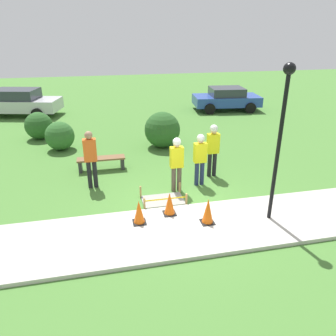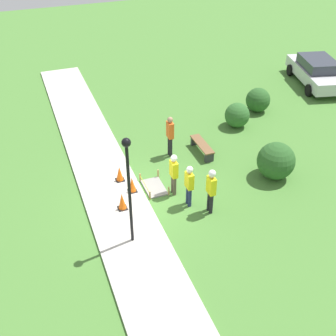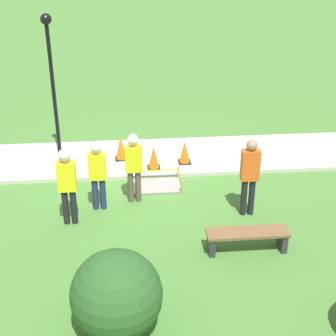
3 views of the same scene
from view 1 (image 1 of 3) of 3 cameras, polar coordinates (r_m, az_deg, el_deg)
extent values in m
plane|color=#477A33|center=(9.46, 2.82, -6.93)|extent=(60.00, 60.00, 0.00)
cube|color=#BCB7AD|center=(8.50, 4.88, -10.39)|extent=(28.00, 2.29, 0.10)
cube|color=gray|center=(9.76, -0.88, -5.69)|extent=(1.22, 0.76, 0.06)
cube|color=tan|center=(9.27, -4.13, -6.30)|extent=(0.05, 0.05, 0.38)
cube|color=tan|center=(9.49, 3.21, -5.53)|extent=(0.05, 0.05, 0.38)
cube|color=tan|center=(9.93, -4.80, -4.19)|extent=(0.05, 0.05, 0.38)
cube|color=tan|center=(10.14, 2.06, -3.51)|extent=(0.05, 0.05, 0.38)
cube|color=yellow|center=(9.31, -0.41, -5.41)|extent=(1.22, 0.00, 0.04)
cube|color=black|center=(8.63, -5.00, -9.36)|extent=(0.34, 0.34, 0.02)
cone|color=orange|center=(8.46, -5.07, -7.55)|extent=(0.29, 0.29, 0.61)
cube|color=black|center=(8.97, 0.27, -7.89)|extent=(0.34, 0.34, 0.02)
cone|color=orange|center=(8.81, 0.28, -6.10)|extent=(0.29, 0.29, 0.62)
cube|color=black|center=(8.66, 6.86, -9.31)|extent=(0.34, 0.34, 0.02)
cone|color=orange|center=(8.48, 6.97, -7.35)|extent=(0.29, 0.29, 0.66)
cube|color=#2D2D33|center=(12.11, -15.02, 0.31)|extent=(0.12, 0.40, 0.41)
cube|color=#2D2D33|center=(12.11, -7.97, 0.91)|extent=(0.12, 0.40, 0.41)
cube|color=brown|center=(12.00, -11.58, 1.65)|extent=(1.70, 0.44, 0.06)
cylinder|color=black|center=(11.34, 7.23, 0.58)|extent=(0.14, 0.14, 0.85)
cylinder|color=black|center=(11.39, 8.08, 0.65)|extent=(0.14, 0.14, 0.85)
cube|color=yellow|center=(11.10, 7.86, 4.26)|extent=(0.40, 0.22, 0.68)
sphere|color=tan|center=(10.96, 7.99, 6.50)|extent=(0.23, 0.23, 0.23)
sphere|color=white|center=(10.95, 8.01, 6.82)|extent=(0.27, 0.27, 0.27)
cylinder|color=brown|center=(10.21, 0.99, -1.96)|extent=(0.14, 0.14, 0.81)
cylinder|color=brown|center=(10.25, 1.97, -1.87)|extent=(0.14, 0.14, 0.81)
cube|color=yellow|center=(9.94, 1.52, 1.89)|extent=(0.40, 0.22, 0.64)
sphere|color=tan|center=(9.80, 1.55, 4.25)|extent=(0.22, 0.22, 0.22)
sphere|color=white|center=(9.78, 1.55, 4.59)|extent=(0.25, 0.25, 0.25)
cylinder|color=navy|center=(10.66, 5.02, -0.98)|extent=(0.14, 0.14, 0.80)
cylinder|color=navy|center=(10.71, 5.94, -0.89)|extent=(0.14, 0.14, 0.80)
cube|color=yellow|center=(10.42, 5.63, 2.67)|extent=(0.40, 0.22, 0.63)
sphere|color=tan|center=(10.28, 5.72, 4.89)|extent=(0.22, 0.22, 0.22)
sphere|color=white|center=(10.26, 5.73, 5.20)|extent=(0.25, 0.25, 0.25)
cylinder|color=black|center=(10.71, -13.52, -1.10)|extent=(0.14, 0.14, 0.91)
cylinder|color=black|center=(10.71, -12.57, -1.02)|extent=(0.14, 0.14, 0.91)
cube|color=#E55B1E|center=(10.41, -13.44, 3.04)|extent=(0.40, 0.22, 0.72)
sphere|color=#A37A5B|center=(10.26, -13.69, 5.58)|extent=(0.25, 0.25, 0.25)
cylinder|color=black|center=(8.44, 18.59, 2.69)|extent=(0.10, 0.10, 3.72)
sphere|color=black|center=(8.01, 20.40, 15.92)|extent=(0.28, 0.28, 0.28)
cube|color=#28479E|center=(21.24, 10.10, 11.53)|extent=(4.24, 2.43, 0.58)
cube|color=#2D333D|center=(21.15, 10.20, 12.97)|extent=(2.20, 1.96, 0.50)
cylinder|color=black|center=(22.59, 12.50, 11.26)|extent=(0.66, 0.31, 0.64)
cylinder|color=black|center=(20.76, 14.14, 10.11)|extent=(0.66, 0.31, 0.64)
cylinder|color=black|center=(21.94, 6.15, 11.33)|extent=(0.66, 0.31, 0.64)
cylinder|color=black|center=(20.06, 7.29, 10.18)|extent=(0.66, 0.31, 0.64)
cube|color=#BCBCC1|center=(21.37, -24.69, 10.01)|extent=(5.10, 3.01, 0.66)
cube|color=#2D333D|center=(21.26, -24.96, 11.60)|extent=(2.72, 2.21, 0.56)
cylinder|color=black|center=(21.70, -19.93, 10.00)|extent=(0.70, 0.39, 0.66)
cylinder|color=black|center=(19.97, -21.80, 8.70)|extent=(0.70, 0.39, 0.66)
cylinder|color=black|center=(22.93, -26.94, 9.54)|extent=(0.70, 0.39, 0.66)
sphere|color=#2D6028|center=(14.48, -18.33, 5.32)|extent=(1.21, 1.21, 1.21)
sphere|color=#285623|center=(14.06, -1.00, 6.67)|extent=(1.53, 1.53, 1.53)
sphere|color=#285623|center=(16.31, -21.59, 6.87)|extent=(1.25, 1.25, 1.25)
camera|label=2|loc=(15.79, 70.66, 29.75)|focal=45.00mm
camera|label=3|loc=(19.98, -6.19, 27.86)|focal=55.00mm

